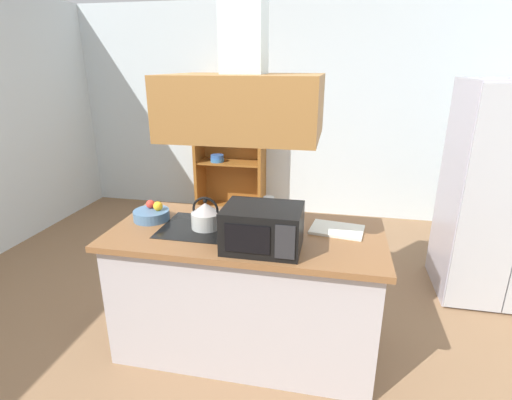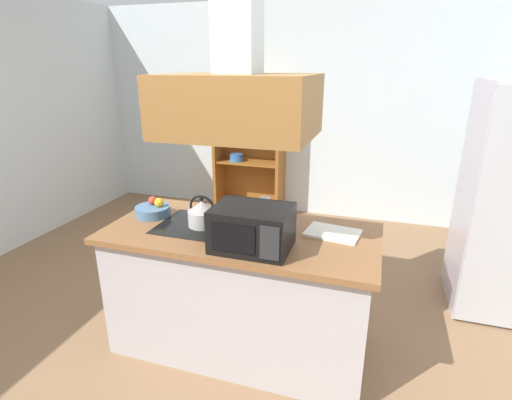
{
  "view_description": "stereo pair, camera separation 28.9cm",
  "coord_description": "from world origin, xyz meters",
  "px_view_note": "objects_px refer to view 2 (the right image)",
  "views": [
    {
      "loc": [
        0.55,
        -2.2,
        1.95
      ],
      "look_at": [
        -0.0,
        0.47,
        1.0
      ],
      "focal_mm": 27.54,
      "sensor_mm": 36.0,
      "label": 1
    },
    {
      "loc": [
        0.83,
        -2.13,
        1.95
      ],
      "look_at": [
        -0.0,
        0.47,
        1.0
      ],
      "focal_mm": 27.54,
      "sensor_mm": 36.0,
      "label": 2
    }
  ],
  "objects_px": {
    "kettle": "(202,213)",
    "microwave": "(252,228)",
    "fruit_bowl": "(153,210)",
    "cutting_board": "(333,233)",
    "dish_cabinet": "(250,156)",
    "wine_glass_on_counter": "(265,205)"
  },
  "relations": [
    {
      "from": "kettle",
      "to": "microwave",
      "type": "bearing_deg",
      "value": -27.09
    },
    {
      "from": "kettle",
      "to": "fruit_bowl",
      "type": "xyz_separation_m",
      "value": [
        -0.43,
        0.07,
        -0.05
      ]
    },
    {
      "from": "microwave",
      "to": "cutting_board",
      "type": "bearing_deg",
      "value": 38.73
    },
    {
      "from": "dish_cabinet",
      "to": "microwave",
      "type": "bearing_deg",
      "value": -71.11
    },
    {
      "from": "microwave",
      "to": "wine_glass_on_counter",
      "type": "height_order",
      "value": "microwave"
    },
    {
      "from": "kettle",
      "to": "microwave",
      "type": "xyz_separation_m",
      "value": [
        0.43,
        -0.22,
        0.04
      ]
    },
    {
      "from": "cutting_board",
      "to": "fruit_bowl",
      "type": "height_order",
      "value": "fruit_bowl"
    },
    {
      "from": "wine_glass_on_counter",
      "to": "fruit_bowl",
      "type": "xyz_separation_m",
      "value": [
        -0.83,
        -0.06,
        -0.11
      ]
    },
    {
      "from": "dish_cabinet",
      "to": "cutting_board",
      "type": "height_order",
      "value": "dish_cabinet"
    },
    {
      "from": "cutting_board",
      "to": "microwave",
      "type": "distance_m",
      "value": 0.57
    },
    {
      "from": "kettle",
      "to": "fruit_bowl",
      "type": "relative_size",
      "value": 0.87
    },
    {
      "from": "cutting_board",
      "to": "microwave",
      "type": "bearing_deg",
      "value": -141.27
    },
    {
      "from": "cutting_board",
      "to": "kettle",
      "type": "bearing_deg",
      "value": -171.45
    },
    {
      "from": "dish_cabinet",
      "to": "fruit_bowl",
      "type": "distance_m",
      "value": 2.6
    },
    {
      "from": "kettle",
      "to": "microwave",
      "type": "relative_size",
      "value": 0.48
    },
    {
      "from": "cutting_board",
      "to": "microwave",
      "type": "relative_size",
      "value": 0.74
    },
    {
      "from": "dish_cabinet",
      "to": "fruit_bowl",
      "type": "bearing_deg",
      "value": -87.15
    },
    {
      "from": "kettle",
      "to": "wine_glass_on_counter",
      "type": "xyz_separation_m",
      "value": [
        0.4,
        0.13,
        0.06
      ]
    },
    {
      "from": "microwave",
      "to": "fruit_bowl",
      "type": "height_order",
      "value": "microwave"
    },
    {
      "from": "fruit_bowl",
      "to": "microwave",
      "type": "bearing_deg",
      "value": -18.58
    },
    {
      "from": "microwave",
      "to": "fruit_bowl",
      "type": "bearing_deg",
      "value": 161.42
    },
    {
      "from": "kettle",
      "to": "wine_glass_on_counter",
      "type": "distance_m",
      "value": 0.43
    }
  ]
}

